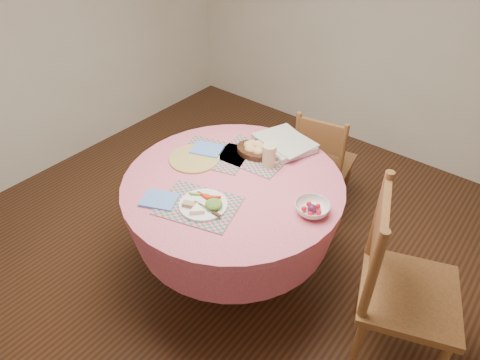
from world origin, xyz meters
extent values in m
plane|color=#331C0F|center=(0.00, 0.00, 0.00)|extent=(4.00, 4.00, 0.00)
cube|color=silver|center=(-2.00, 0.00, 1.35)|extent=(0.01, 4.00, 2.70)
cylinder|color=#DA6582|center=(0.00, 0.00, 0.73)|extent=(1.24, 1.24, 0.04)
cone|color=#DA6582|center=(0.00, 0.00, 0.56)|extent=(1.24, 1.24, 0.30)
cylinder|color=black|center=(0.00, 0.00, 0.22)|extent=(0.14, 0.14, 0.44)
cylinder|color=black|center=(0.00, 0.00, 0.03)|extent=(0.56, 0.56, 0.06)
cube|color=brown|center=(1.03, 0.09, 0.50)|extent=(0.60, 0.62, 0.04)
cylinder|color=brown|center=(1.14, 0.34, 0.25)|extent=(0.06, 0.06, 0.50)
cylinder|color=brown|center=(0.92, -0.16, 0.25)|extent=(0.06, 0.06, 0.50)
cylinder|color=brown|center=(0.78, 0.21, 0.25)|extent=(0.06, 0.06, 0.50)
cylinder|color=brown|center=(0.90, -0.17, 0.77)|extent=(0.06, 0.06, 0.55)
cylinder|color=brown|center=(0.76, 0.20, 0.77)|extent=(0.06, 0.06, 0.55)
cube|color=brown|center=(0.83, 0.02, 0.88)|extent=(0.17, 0.38, 0.27)
cube|color=brown|center=(0.09, 0.93, 0.40)|extent=(0.45, 0.44, 0.04)
cylinder|color=brown|center=(0.22, 1.11, 0.20)|extent=(0.04, 0.04, 0.40)
cylinder|color=brown|center=(-0.10, 1.05, 0.20)|extent=(0.04, 0.04, 0.40)
cylinder|color=brown|center=(0.27, 0.81, 0.20)|extent=(0.04, 0.04, 0.40)
cylinder|color=brown|center=(-0.05, 0.75, 0.20)|extent=(0.04, 0.04, 0.40)
cylinder|color=brown|center=(0.27, 0.79, 0.63)|extent=(0.04, 0.04, 0.45)
cylinder|color=brown|center=(-0.04, 0.74, 0.63)|extent=(0.04, 0.04, 0.45)
cube|color=brown|center=(0.12, 0.76, 0.71)|extent=(0.32, 0.08, 0.21)
cube|color=#14715C|center=(0.00, -0.28, 0.75)|extent=(0.47, 0.40, 0.01)
cube|color=#14715C|center=(-0.26, 0.12, 0.75)|extent=(0.47, 0.41, 0.01)
cube|color=#14715C|center=(-0.06, 0.26, 0.75)|extent=(0.43, 0.34, 0.01)
cylinder|color=#9D8544|center=(-0.31, 0.02, 0.76)|extent=(0.30, 0.30, 0.01)
cube|color=#5684DE|center=(-0.19, -0.37, 0.76)|extent=(0.22, 0.20, 0.01)
cube|color=#5684DE|center=(-0.31, 0.13, 0.76)|extent=(0.22, 0.19, 0.01)
cylinder|color=white|center=(0.02, -0.26, 0.76)|extent=(0.25, 0.25, 0.01)
ellipsoid|color=#2B4E1A|center=(0.08, -0.27, 0.79)|extent=(0.12, 0.12, 0.04)
cylinder|color=#FFF5CC|center=(0.01, -0.33, 0.78)|extent=(0.13, 0.13, 0.02)
cube|color=#947555|center=(-0.05, -0.30, 0.78)|extent=(0.07, 0.06, 0.02)
cube|color=silver|center=(0.04, -0.29, 0.77)|extent=(0.15, 0.01, 0.00)
cylinder|color=black|center=(-0.07, 0.29, 0.77)|extent=(0.23, 0.23, 0.03)
ellipsoid|color=tan|center=(-0.11, 0.29, 0.81)|extent=(0.07, 0.06, 0.05)
ellipsoid|color=tan|center=(-0.05, 0.32, 0.81)|extent=(0.07, 0.06, 0.05)
ellipsoid|color=tan|center=(-0.03, 0.27, 0.81)|extent=(0.07, 0.06, 0.05)
ellipsoid|color=tan|center=(-0.08, 0.26, 0.81)|extent=(0.07, 0.06, 0.05)
ellipsoid|color=tan|center=(-0.07, 0.33, 0.81)|extent=(0.07, 0.06, 0.05)
ellipsoid|color=tan|center=(-0.10, 0.31, 0.81)|extent=(0.07, 0.06, 0.05)
cylinder|color=#C3B486|center=(0.07, 0.24, 0.82)|extent=(0.08, 0.08, 0.13)
torus|color=#C3B486|center=(0.12, 0.24, 0.82)|extent=(0.07, 0.01, 0.07)
imported|color=white|center=(0.48, 0.05, 0.78)|extent=(0.21, 0.21, 0.06)
sphere|color=red|center=(0.52, 0.05, 0.77)|extent=(0.03, 0.03, 0.03)
sphere|color=red|center=(0.49, 0.09, 0.77)|extent=(0.03, 0.03, 0.03)
sphere|color=red|center=(0.45, 0.07, 0.77)|extent=(0.03, 0.03, 0.03)
sphere|color=red|center=(0.45, 0.02, 0.77)|extent=(0.03, 0.03, 0.03)
sphere|color=red|center=(0.49, 0.01, 0.77)|extent=(0.03, 0.03, 0.03)
sphere|color=#451331|center=(0.48, 0.05, 0.78)|extent=(0.05, 0.05, 0.05)
cube|color=silver|center=(0.02, 0.47, 0.77)|extent=(0.42, 0.38, 0.03)
cube|color=silver|center=(0.04, 0.47, 0.80)|extent=(0.37, 0.32, 0.01)
camera|label=1|loc=(1.20, -1.44, 2.20)|focal=32.00mm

